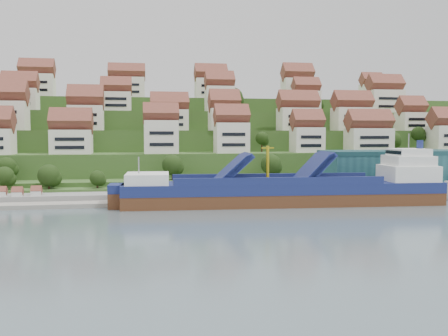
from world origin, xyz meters
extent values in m
plane|color=slate|center=(0.00, 0.00, 0.00)|extent=(300.00, 300.00, 0.00)
cube|color=gray|center=(20.00, 15.00, 1.10)|extent=(180.00, 14.00, 2.20)
cube|color=gray|center=(-58.00, 12.00, 0.50)|extent=(45.00, 20.00, 1.00)
cube|color=#2D4C1E|center=(0.00, 86.00, 2.00)|extent=(260.00, 128.00, 4.00)
cube|color=#2D4C1E|center=(0.00, 91.00, 5.50)|extent=(260.00, 118.00, 11.00)
cube|color=#2D4C1E|center=(0.00, 99.00, 9.00)|extent=(260.00, 102.00, 18.00)
cube|color=#2D4C1E|center=(0.00, 107.00, 12.50)|extent=(260.00, 86.00, 25.00)
cube|color=#2D4C1E|center=(0.00, 116.00, 15.50)|extent=(260.00, 68.00, 31.00)
cube|color=white|center=(-49.06, 39.41, 14.55)|extent=(11.74, 8.57, 7.10)
cube|color=white|center=(-22.73, 37.14, 15.97)|extent=(10.12, 7.03, 9.93)
cube|color=white|center=(-1.02, 37.68, 15.65)|extent=(10.18, 7.62, 9.30)
cube|color=white|center=(24.05, 39.27, 14.98)|extent=(9.58, 7.73, 7.95)
cube|color=white|center=(45.42, 39.59, 14.84)|extent=(14.16, 8.26, 7.68)
cube|color=white|center=(74.00, 39.13, 15.30)|extent=(12.36, 8.31, 8.60)
cube|color=white|center=(-71.50, 53.88, 22.56)|extent=(14.38, 8.90, 9.13)
cube|color=white|center=(-46.17, 53.88, 22.00)|extent=(10.92, 8.98, 8.00)
cube|color=white|center=(-18.94, 55.91, 21.51)|extent=(12.29, 7.90, 7.03)
cube|color=white|center=(-0.87, 51.67, 21.67)|extent=(9.80, 8.56, 7.35)
cube|color=white|center=(26.69, 56.84, 22.01)|extent=(13.70, 8.36, 8.01)
cube|color=white|center=(47.02, 56.46, 22.15)|extent=(13.48, 8.18, 8.31)
cube|color=white|center=(68.91, 54.13, 21.31)|extent=(9.28, 8.04, 6.62)
cube|color=white|center=(-69.33, 68.02, 28.70)|extent=(11.51, 7.86, 7.40)
cube|color=white|center=(-37.01, 68.85, 28.37)|extent=(10.46, 7.30, 6.73)
cube|color=white|center=(0.75, 70.97, 29.73)|extent=(10.32, 7.79, 9.45)
cube|color=white|center=(34.25, 70.02, 29.07)|extent=(9.76, 7.14, 8.13)
cube|color=white|center=(67.07, 70.71, 29.50)|extent=(13.17, 8.47, 8.99)
cube|color=white|center=(-67.26, 87.65, 35.27)|extent=(12.46, 8.03, 8.54)
cube|color=white|center=(-33.60, 88.55, 35.04)|extent=(13.80, 7.51, 8.08)
cube|color=white|center=(0.00, 88.20, 35.07)|extent=(12.57, 8.15, 8.14)
cube|color=white|center=(36.85, 88.61, 35.45)|extent=(12.31, 8.73, 8.90)
cube|color=white|center=(71.55, 91.32, 34.65)|extent=(9.06, 7.05, 7.30)
ellipsoid|color=#223B13|center=(-64.68, 27.93, 8.02)|extent=(5.27, 5.27, 5.27)
ellipsoid|color=#223B13|center=(8.54, 26.11, 8.02)|extent=(6.00, 6.00, 6.00)
ellipsoid|color=#223B13|center=(-20.14, 26.29, 8.19)|extent=(5.80, 5.80, 5.80)
ellipsoid|color=#223B13|center=(55.94, 43.11, 14.86)|extent=(5.46, 5.46, 5.46)
ellipsoid|color=#223B13|center=(65.32, 43.11, 16.95)|extent=(4.89, 4.89, 4.89)
ellipsoid|color=#223B13|center=(10.21, 43.66, 15.46)|extent=(4.22, 4.22, 4.22)
ellipsoid|color=#223B13|center=(-43.97, 57.97, 22.08)|extent=(5.12, 5.12, 5.12)
ellipsoid|color=#223B13|center=(6.32, 73.21, 30.70)|extent=(7.58, 7.58, 7.58)
ellipsoid|color=#223B13|center=(33.49, 75.94, 30.18)|extent=(5.74, 5.74, 5.74)
ellipsoid|color=#223B13|center=(40.41, 73.97, 28.64)|extent=(4.71, 4.71, 4.71)
ellipsoid|color=#223B13|center=(-63.09, 19.00, 6.27)|extent=(4.89, 4.89, 4.89)
ellipsoid|color=#223B13|center=(-52.33, 19.00, 6.30)|extent=(5.64, 5.64, 5.64)
ellipsoid|color=#223B13|center=(-40.20, 19.00, 5.42)|extent=(3.99, 3.99, 3.99)
cube|color=#21545C|center=(52.00, 17.00, 7.20)|extent=(60.00, 15.00, 10.00)
cylinder|color=gray|center=(18.00, 10.00, 6.20)|extent=(0.16, 0.16, 8.00)
cube|color=maroon|center=(18.60, 10.00, 9.80)|extent=(1.20, 0.05, 0.80)
cube|color=white|center=(-62.00, 11.50, 2.10)|extent=(2.40, 2.20, 2.20)
cube|color=white|center=(-58.00, 10.00, 2.10)|extent=(2.40, 2.20, 2.20)
cube|color=white|center=(-54.00, 11.50, 2.10)|extent=(2.40, 2.20, 2.20)
cube|color=#59311B|center=(4.47, -0.24, 1.00)|extent=(76.49, 15.92, 4.87)
cube|color=navy|center=(4.47, -0.24, 4.19)|extent=(76.50, 16.04, 2.53)
cube|color=white|center=(-27.62, 1.57, 6.62)|extent=(10.34, 11.63, 2.53)
cube|color=#262628|center=(2.52, -0.13, 5.45)|extent=(49.17, 12.65, 0.29)
cube|color=navy|center=(-8.17, 0.47, 8.76)|extent=(7.89, 11.14, 6.73)
cube|color=navy|center=(11.27, -0.62, 8.76)|extent=(7.52, 11.12, 7.12)
cylinder|color=gold|center=(0.58, -0.02, 9.74)|extent=(0.72, 0.72, 8.76)
cube|color=white|center=(35.58, -1.98, 7.30)|extent=(12.29, 11.74, 3.90)
cube|color=white|center=(35.58, -1.98, 10.42)|extent=(10.28, 10.46, 2.43)
cube|color=white|center=(35.58, -1.98, 12.46)|extent=(8.27, 9.19, 1.75)
cylinder|color=navy|center=(38.49, -2.15, 14.31)|extent=(1.64, 1.64, 2.14)
camera|label=1|loc=(-29.87, -114.29, 17.11)|focal=40.00mm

